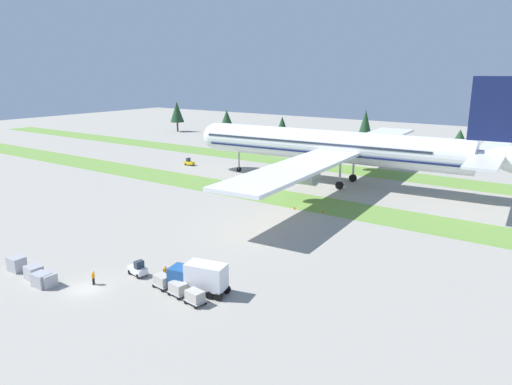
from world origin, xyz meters
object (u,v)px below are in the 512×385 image
object	(u,v)px
cargo_dolly_lead	(162,280)
uld_container_0	(17,264)
baggage_tug	(138,269)
taxiway_marker_1	(294,208)
uld_container_2	(34,273)
cargo_dolly_third	(195,296)
airliner	(338,147)
ground_crew_marshaller	(93,277)
taxiway_marker_2	(323,211)
cargo_dolly_second	(178,288)
taxiway_marker_0	(221,193)
uld_container_3	(42,280)
pushback_tractor	(189,162)
ground_crew_loader	(165,272)
uld_container_1	(47,280)
catering_truck	(199,276)

from	to	relation	value
cargo_dolly_lead	uld_container_0	bearing A→B (deg)	118.87
baggage_tug	uld_container_0	size ratio (longest dim) A/B	1.38
taxiway_marker_1	uld_container_2	bearing A→B (deg)	-103.58
cargo_dolly_third	airliner	bearing A→B (deg)	19.31
ground_crew_marshaller	taxiway_marker_2	world-z (taller)	ground_crew_marshaller
airliner	cargo_dolly_second	distance (m)	60.21
airliner	taxiway_marker_0	world-z (taller)	airliner
uld_container_3	cargo_dolly_second	bearing A→B (deg)	26.77
taxiway_marker_2	uld_container_0	bearing A→B (deg)	-113.86
pushback_tractor	taxiway_marker_2	world-z (taller)	pushback_tractor
ground_crew_loader	uld_container_1	bearing A→B (deg)	166.41
taxiway_marker_2	taxiway_marker_0	bearing A→B (deg)	-178.37
cargo_dolly_lead	uld_container_2	distance (m)	16.10
airliner	taxiway_marker_2	xyz separation A→B (m)	(7.55, -21.07, -8.09)
ground_crew_loader	taxiway_marker_2	world-z (taller)	ground_crew_loader
ground_crew_marshaller	taxiway_marker_2	xyz separation A→B (m)	(8.52, 41.64, -0.65)
airliner	ground_crew_loader	distance (m)	57.57
airliner	taxiway_marker_0	size ratio (longest dim) A/B	147.45
taxiway_marker_1	taxiway_marker_2	size ratio (longest dim) A/B	0.93
airliner	cargo_dolly_third	world-z (taller)	airliner
catering_truck	ground_crew_marshaller	bearing A→B (deg)	103.53
uld_container_2	taxiway_marker_1	bearing A→B (deg)	76.42
cargo_dolly_third	baggage_tug	bearing A→B (deg)	90.00
baggage_tug	cargo_dolly_third	xyz separation A→B (m)	(10.72, -1.48, 0.10)
cargo_dolly_second	uld_container_0	world-z (taller)	uld_container_0
cargo_dolly_lead	pushback_tractor	bearing A→B (deg)	48.45
airliner	pushback_tractor	world-z (taller)	airliner
cargo_dolly_second	taxiway_marker_1	bearing A→B (deg)	18.30
uld_container_1	cargo_dolly_lead	bearing A→B (deg)	33.19
catering_truck	cargo_dolly_lead	bearing A→B (deg)	97.51
uld_container_2	pushback_tractor	bearing A→B (deg)	117.91
airliner	baggage_tug	xyz separation A→B (m)	(1.30, -57.96, -7.57)
cargo_dolly_lead	cargo_dolly_third	bearing A→B (deg)	-90.00
ground_crew_loader	uld_container_2	bearing A→B (deg)	158.44
airliner	uld_container_2	bearing A→B (deg)	168.98
cargo_dolly_third	catering_truck	size ratio (longest dim) A/B	0.33
taxiway_marker_2	cargo_dolly_second	bearing A→B (deg)	-87.60
uld_container_0	taxiway_marker_1	xyz separation A→B (m)	(14.61, 43.37, -0.62)
uld_container_2	taxiway_marker_0	distance (m)	44.72
baggage_tug	uld_container_1	distance (m)	10.28
cargo_dolly_lead	uld_container_1	distance (m)	13.53
cargo_dolly_lead	airliner	bearing A→B (deg)	13.98
cargo_dolly_second	uld_container_1	distance (m)	15.83
ground_crew_loader	taxiway_marker_0	xyz separation A→B (m)	(-20.06, 35.15, -0.65)
ground_crew_loader	uld_container_1	distance (m)	13.56
cargo_dolly_third	uld_container_0	world-z (taller)	uld_container_0
uld_container_3	taxiway_marker_0	xyz separation A→B (m)	(-9.61, 44.73, -0.51)
ground_crew_marshaller	taxiway_marker_2	size ratio (longest dim) A/B	2.92
cargo_dolly_third	cargo_dolly_lead	bearing A→B (deg)	90.00
cargo_dolly_lead	uld_container_1	bearing A→B (deg)	131.07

